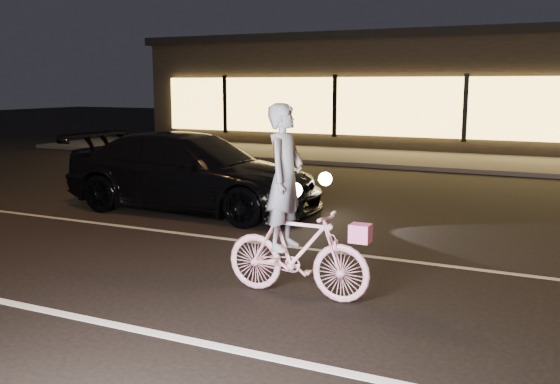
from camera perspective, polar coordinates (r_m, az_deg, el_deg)
The scene contains 7 objects.
ground at distance 7.35m, azimuth -3.23°, elevation -8.95°, with size 90.00×90.00×0.00m, color black.
lane_stripe_near at distance 6.16m, azimuth -10.13°, elevation -12.85°, with size 60.00×0.12×0.01m, color silver.
lane_stripe_far at distance 9.07m, azimuth 2.90°, elevation -5.25°, with size 60.00×0.10×0.01m, color gray.
sidewalk at distance 19.52m, azimuth 15.51°, elevation 2.70°, with size 30.00×4.00×0.12m, color #383533.
storefront at distance 25.28m, azimuth 18.18°, elevation 8.87°, with size 25.40×8.42×4.20m.
cyclist at distance 6.95m, azimuth 1.26°, elevation -3.44°, with size 1.72×0.59×2.16m.
sedan at distance 11.83m, azimuth -8.02°, elevation 1.81°, with size 5.07×2.06×1.46m.
Camera 1 is at (3.37, -6.09, 2.36)m, focal length 40.00 mm.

